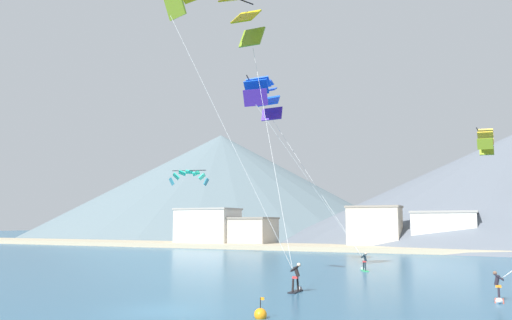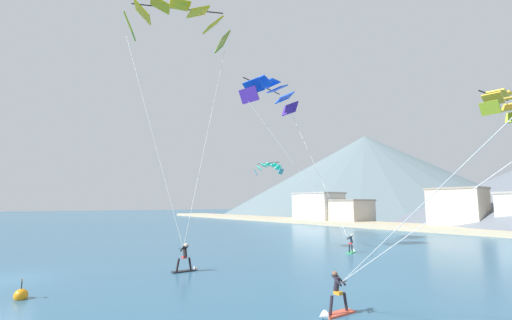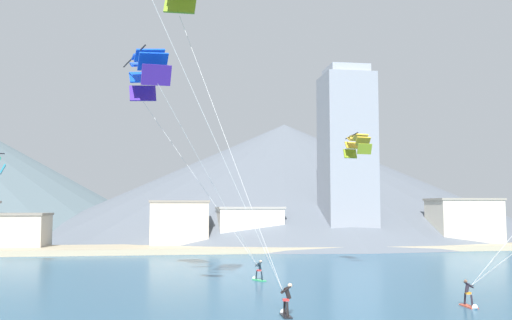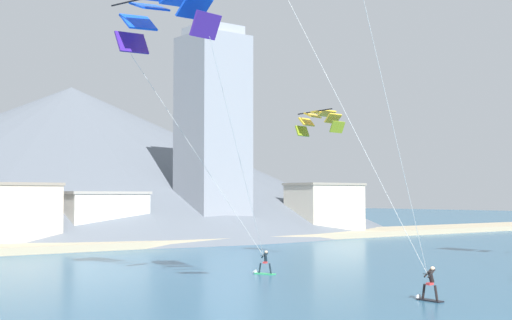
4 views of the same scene
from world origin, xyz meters
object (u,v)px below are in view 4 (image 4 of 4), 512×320
Objects in this scene: parafoil_kite_mid_center at (165,15)px; parafoil_kite_distant_high_outer at (319,120)px; kitesurfer_mid_center at (262,267)px; kitesurfer_near_trail at (427,289)px.

parafoil_kite_distant_high_outer is at bearing 20.98° from parafoil_kite_mid_center.
parafoil_kite_distant_high_outer is (18.70, 7.17, -4.39)m from parafoil_kite_mid_center.
parafoil_kite_distant_high_outer is (10.06, 5.33, 11.14)m from kitesurfer_mid_center.
kitesurfer_near_trail is at bearing -58.48° from parafoil_kite_mid_center.
kitesurfer_mid_center is 17.88m from parafoil_kite_mid_center.
parafoil_kite_distant_high_outer is (10.82, 20.02, 11.04)m from kitesurfer_near_trail.
kitesurfer_mid_center is at bearing 12.02° from parafoil_kite_mid_center.
kitesurfer_near_trail is 0.11× the size of parafoil_kite_mid_center.
kitesurfer_near_trail reaches higher than kitesurfer_mid_center.
kitesurfer_near_trail is at bearing -118.39° from parafoil_kite_distant_high_outer.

